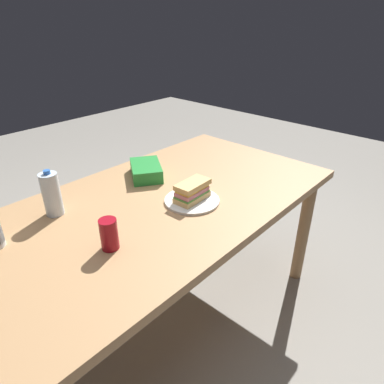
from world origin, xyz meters
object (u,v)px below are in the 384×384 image
at_px(sandwich, 192,191).
at_px(water_bottle_tall, 52,194).
at_px(soda_can_red, 109,234).
at_px(paper_plate, 192,200).
at_px(dining_table, 158,216).
at_px(chip_bag, 146,170).

relative_size(sandwich, water_bottle_tall, 0.90).
bearing_deg(soda_can_red, paper_plate, 1.39).
height_order(paper_plate, sandwich, sandwich).
bearing_deg(soda_can_red, water_bottle_tall, 92.36).
distance_m(dining_table, water_bottle_tall, 0.48).
bearing_deg(chip_bag, paper_plate, -151.74).
relative_size(paper_plate, soda_can_red, 2.09).
bearing_deg(dining_table, chip_bag, 59.24).
height_order(paper_plate, chip_bag, chip_bag).
distance_m(sandwich, chip_bag, 0.36).
distance_m(dining_table, paper_plate, 0.19).
xyz_separation_m(paper_plate, water_bottle_tall, (-0.48, 0.37, 0.09)).
height_order(sandwich, soda_can_red, soda_can_red).
bearing_deg(paper_plate, water_bottle_tall, 142.36).
distance_m(dining_table, chip_bag, 0.30).
relative_size(dining_table, water_bottle_tall, 8.64).
bearing_deg(soda_can_red, sandwich, 1.63).
distance_m(paper_plate, soda_can_red, 0.47).
bearing_deg(paper_plate, sandwich, 29.35).
relative_size(sandwich, chip_bag, 0.81).
bearing_deg(paper_plate, dining_table, 130.02).
distance_m(paper_plate, sandwich, 0.05).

